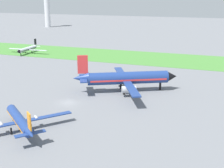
% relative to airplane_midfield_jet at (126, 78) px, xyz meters
% --- Properties ---
extents(ground_plane, '(600.00, 600.00, 0.00)m').
position_rel_airplane_midfield_jet_xyz_m(ground_plane, '(-10.53, -13.71, -3.74)').
color(ground_plane, slate).
extents(grass_taxiway_strip, '(360.00, 28.00, 0.08)m').
position_rel_airplane_midfield_jet_xyz_m(grass_taxiway_strip, '(-10.53, 46.67, -3.70)').
color(grass_taxiway_strip, '#478438').
rests_on(grass_taxiway_strip, ground_plane).
extents(airplane_midfield_jet, '(26.92, 26.99, 10.38)m').
position_rel_airplane_midfield_jet_xyz_m(airplane_midfield_jet, '(0.00, 0.00, 0.00)').
color(airplane_midfield_jet, navy).
rests_on(airplane_midfield_jet, ground_plane).
extents(airplane_taxiing_turboprop, '(19.20, 16.43, 5.75)m').
position_rel_airplane_midfield_jet_xyz_m(airplane_taxiing_turboprop, '(-58.15, 38.79, -1.63)').
color(airplane_taxiing_turboprop, silver).
rests_on(airplane_taxiing_turboprop, ground_plane).
extents(airplane_foreground_turboprop, '(15.20, 16.94, 6.32)m').
position_rel_airplane_midfield_jet_xyz_m(airplane_foreground_turboprop, '(-11.63, -31.63, -1.42)').
color(airplane_foreground_turboprop, navy).
rests_on(airplane_foreground_turboprop, ground_plane).
extents(control_tower, '(8.00, 8.00, 30.87)m').
position_rel_airplane_midfield_jet_xyz_m(control_tower, '(-109.72, 141.87, 14.79)').
color(control_tower, silver).
rests_on(control_tower, ground_plane).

